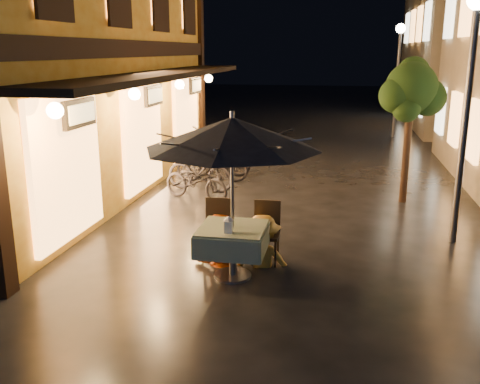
% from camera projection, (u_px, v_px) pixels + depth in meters
% --- Properties ---
extents(ground, '(90.00, 90.00, 0.00)m').
position_uv_depth(ground, '(269.00, 274.00, 8.07)').
color(ground, black).
rests_on(ground, ground).
extents(west_building, '(5.90, 11.40, 7.40)m').
position_uv_depth(west_building, '(41.00, 30.00, 11.93)').
color(west_building, gold).
rests_on(west_building, ground).
extents(street_tree, '(1.43, 1.20, 3.15)m').
position_uv_depth(street_tree, '(412.00, 92.00, 11.30)').
color(street_tree, black).
rests_on(street_tree, ground).
extents(streetlamp_near, '(0.36, 0.36, 4.23)m').
position_uv_depth(streetlamp_near, '(471.00, 73.00, 8.68)').
color(streetlamp_near, '#59595E').
rests_on(streetlamp_near, ground).
extents(streetlamp_far, '(0.36, 0.36, 4.23)m').
position_uv_depth(streetlamp_far, '(398.00, 60.00, 20.08)').
color(streetlamp_far, '#59595E').
rests_on(streetlamp_far, ground).
extents(cafe_table, '(0.99, 0.99, 0.78)m').
position_uv_depth(cafe_table, '(232.00, 239.00, 7.83)').
color(cafe_table, '#59595E').
rests_on(cafe_table, ground).
extents(patio_umbrella, '(2.52, 2.52, 2.46)m').
position_uv_depth(patio_umbrella, '(232.00, 134.00, 7.42)').
color(patio_umbrella, '#59595E').
rests_on(patio_umbrella, ground).
extents(cafe_chair_left, '(0.42, 0.42, 0.97)m').
position_uv_depth(cafe_chair_left, '(217.00, 225.00, 8.61)').
color(cafe_chair_left, black).
rests_on(cafe_chair_left, ground).
extents(cafe_chair_right, '(0.42, 0.42, 0.97)m').
position_uv_depth(cafe_chair_right, '(266.00, 228.00, 8.47)').
color(cafe_chair_right, black).
rests_on(cafe_chair_right, ground).
extents(table_lantern, '(0.16, 0.16, 0.25)m').
position_uv_depth(table_lantern, '(229.00, 223.00, 7.50)').
color(table_lantern, white).
rests_on(table_lantern, cafe_table).
extents(person_orange, '(0.90, 0.79, 1.55)m').
position_uv_depth(person_orange, '(217.00, 215.00, 8.35)').
color(person_orange, '#C64303').
rests_on(person_orange, ground).
extents(person_yellow, '(1.09, 0.74, 1.56)m').
position_uv_depth(person_yellow, '(263.00, 217.00, 8.25)').
color(person_yellow, gold).
rests_on(person_yellow, ground).
extents(bicycle_0, '(1.78, 1.18, 0.89)m').
position_uv_depth(bicycle_0, '(196.00, 181.00, 11.94)').
color(bicycle_0, black).
rests_on(bicycle_0, ground).
extents(bicycle_1, '(1.75, 0.79, 1.02)m').
position_uv_depth(bicycle_1, '(200.00, 170.00, 12.71)').
color(bicycle_1, black).
rests_on(bicycle_1, ground).
extents(bicycle_2, '(1.90, 0.95, 0.96)m').
position_uv_depth(bicycle_2, '(213.00, 164.00, 13.58)').
color(bicycle_2, black).
rests_on(bicycle_2, ground).
extents(bicycle_3, '(1.77, 0.80, 1.03)m').
position_uv_depth(bicycle_3, '(219.00, 158.00, 14.15)').
color(bicycle_3, black).
rests_on(bicycle_3, ground).
extents(bicycle_4, '(1.68, 1.11, 0.83)m').
position_uv_depth(bicycle_4, '(224.00, 152.00, 15.46)').
color(bicycle_4, black).
rests_on(bicycle_4, ground).
extents(bicycle_5, '(1.61, 0.99, 0.94)m').
position_uv_depth(bicycle_5, '(210.00, 147.00, 15.99)').
color(bicycle_5, black).
rests_on(bicycle_5, ground).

